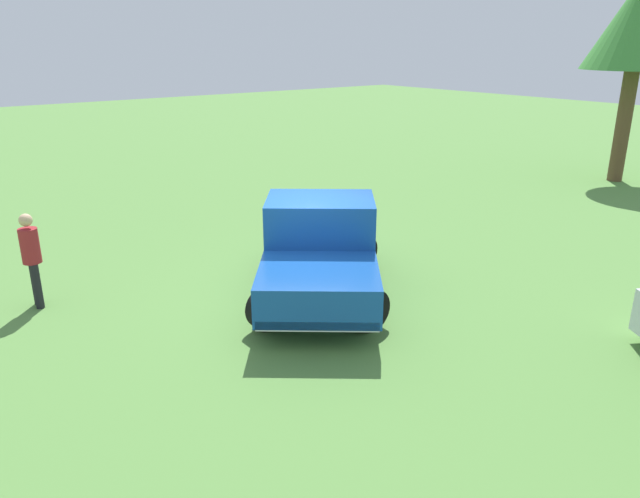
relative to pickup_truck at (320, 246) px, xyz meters
name	(u,v)px	position (x,y,z in m)	size (l,w,h in m)	color
ground_plane	(302,293)	(0.30, -0.17, -0.91)	(80.00, 80.00, 0.00)	#54843D
pickup_truck	(320,246)	(0.00, 0.00, 0.00)	(4.32, 4.70, 1.78)	black
person_bystander	(31,255)	(4.35, -2.58, 0.05)	(0.35, 0.35, 1.71)	black
tree_back_left	(640,23)	(-13.73, -1.42, 4.10)	(3.24, 3.24, 6.58)	brown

